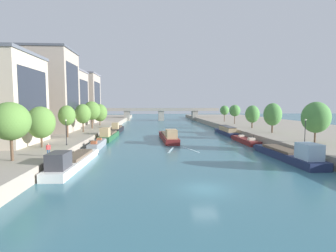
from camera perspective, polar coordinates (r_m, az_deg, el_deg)
ground_plane at (r=25.67m, az=8.34°, el=-13.82°), size 400.00×400.00×0.00m
quay_left at (r=84.61m, az=-24.64°, el=-0.57°), size 36.00×170.00×1.70m
quay_right at (r=88.86m, az=23.24°, el=-0.28°), size 36.00×170.00×1.70m
barge_midriver at (r=57.90m, az=0.11°, el=-2.37°), size 3.77×17.80×3.02m
wake_behind_barge at (r=46.31m, az=2.90°, el=-5.33°), size 5.59×6.04×0.03m
moored_boat_left_gap_after at (r=35.67m, az=-20.65°, el=-7.37°), size 3.16×16.18×2.84m
moored_boat_left_second at (r=49.74m, az=-15.57°, el=-4.03°), size 1.87×10.43×2.37m
moored_boat_left_near at (r=61.87m, az=-13.12°, el=-2.02°), size 2.92×14.89×3.11m
moored_boat_left_lone at (r=76.86m, az=-11.30°, el=-0.64°), size 2.42×13.54×3.08m
moored_boat_right_upstream at (r=41.61m, az=25.53°, el=-5.68°), size 3.39×16.34×3.19m
moored_boat_right_far at (r=57.15m, az=16.91°, el=-3.07°), size 2.35×12.43×2.10m
moored_boat_right_near at (r=71.11m, az=12.99°, el=-1.09°), size 2.65×15.34×2.36m
tree_left_nearest at (r=34.22m, az=-31.88°, el=0.90°), size 4.35×4.35×6.78m
tree_left_past_mid at (r=42.90m, az=-26.64°, el=0.72°), size 4.16×4.16×6.20m
tree_left_by_lamp at (r=54.07m, az=-21.75°, el=2.17°), size 3.28×3.28×6.32m
tree_left_far at (r=63.00m, az=-18.57°, el=2.61°), size 3.73×3.73×6.61m
tree_left_second at (r=71.70m, az=-16.72°, el=3.32°), size 4.53×4.53×7.34m
tree_left_distant at (r=81.86m, az=-15.07°, el=2.90°), size 4.56×4.56×6.65m
tree_right_end_of_row at (r=49.80m, az=30.25°, el=1.69°), size 4.58×4.58×6.96m
tree_right_distant at (r=62.90m, az=22.43°, el=2.42°), size 4.03×4.03×6.81m
tree_right_far at (r=74.16m, az=18.41°, el=2.55°), size 3.85×3.85×6.24m
tree_right_past_mid at (r=87.44m, az=14.76°, el=3.36°), size 3.62×3.62×6.36m
tree_right_nearest at (r=99.33m, az=12.57°, el=3.47°), size 3.37×3.37×6.08m
lamppost_left_bank at (r=43.71m, az=-21.89°, el=-1.05°), size 0.28×0.28×4.12m
lamppost_right_bank at (r=45.77m, az=28.41°, el=-0.97°), size 0.28×0.28×4.21m
building_left_middle at (r=68.05m, az=-27.01°, el=7.08°), size 16.37×11.75×19.49m
building_left_far_end at (r=84.17m, az=-22.34°, el=5.81°), size 12.65×12.00×16.82m
building_left_corner at (r=98.87m, az=-19.53°, el=5.95°), size 14.34×12.76×17.69m
bridge_far at (r=129.22m, az=-1.55°, el=3.02°), size 58.50×4.40×6.41m
person_on_quay at (r=35.42m, az=-25.28°, el=-4.66°), size 0.44×0.36×1.62m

